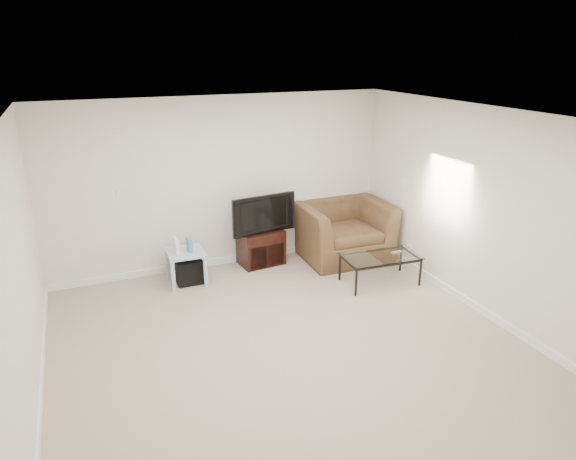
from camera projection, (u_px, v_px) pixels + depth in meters
name	position (u px, v px, depth m)	size (l,w,h in m)	color
floor	(288.00, 346.00, 5.67)	(5.00, 5.00, 0.00)	tan
ceiling	(288.00, 117.00, 4.82)	(5.00, 5.00, 0.00)	white
wall_back	(221.00, 184.00, 7.42)	(5.00, 0.02, 2.50)	silver
wall_left	(16.00, 282.00, 4.34)	(0.02, 5.00, 2.50)	silver
wall_right	(480.00, 212.00, 6.16)	(0.02, 5.00, 2.50)	silver
plate_back	(121.00, 194.00, 6.90)	(0.12, 0.02, 0.12)	white
plate_right_switch	(402.00, 181.00, 7.54)	(0.02, 0.09, 0.13)	white
plate_right_outlet	(409.00, 248.00, 7.60)	(0.02, 0.08, 0.12)	white
tv_stand	(261.00, 247.00, 7.74)	(0.64, 0.44, 0.53)	black
dvd_player	(262.00, 237.00, 7.66)	(0.35, 0.25, 0.05)	black
television	(261.00, 213.00, 7.53)	(0.93, 0.19, 0.57)	black
side_table	(186.00, 267.00, 7.12)	(0.49, 0.49, 0.47)	silver
subwoofer	(189.00, 271.00, 7.17)	(0.36, 0.36, 0.36)	black
game_console	(176.00, 246.00, 6.95)	(0.05, 0.16, 0.22)	white
game_case	(189.00, 245.00, 7.02)	(0.05, 0.14, 0.19)	#337FCC
recliner	(343.00, 221.00, 7.90)	(1.35, 0.87, 1.18)	#4C2F1B
coffee_table	(380.00, 269.00, 7.13)	(1.05, 0.59, 0.41)	black
remote	(396.00, 252.00, 7.15)	(0.16, 0.05, 0.02)	#B2B2B7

